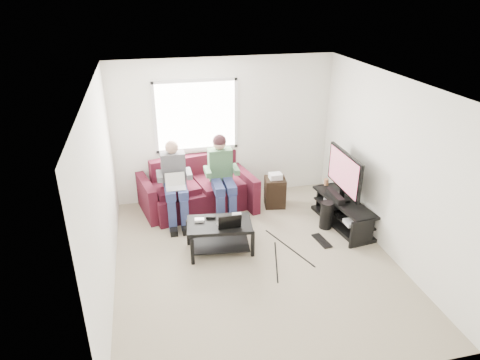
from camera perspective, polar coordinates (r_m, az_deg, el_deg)
name	(u,v)px	position (r m, az deg, el deg)	size (l,w,h in m)	color
floor	(255,260)	(6.42, 1.99, -10.65)	(4.50, 4.50, 0.00)	tan
ceiling	(258,84)	(5.36, 2.40, 12.66)	(4.50, 4.50, 0.00)	white
wall_back	(224,130)	(7.81, -2.13, 6.70)	(4.50, 4.50, 0.00)	white
wall_front	(322,285)	(3.95, 10.89, -13.53)	(4.50, 4.50, 0.00)	white
wall_left	(102,196)	(5.63, -17.90, -1.99)	(4.50, 4.50, 0.00)	white
wall_right	(390,167)	(6.55, 19.34, 1.59)	(4.50, 4.50, 0.00)	white
window	(196,116)	(7.63, -5.87, 8.51)	(1.48, 0.04, 1.28)	white
sofa	(197,191)	(7.70, -5.77, -1.49)	(2.11, 1.23, 0.90)	#47111E
person_left	(175,179)	(7.17, -8.71, 0.08)	(0.40, 0.71, 1.38)	navy
person_right	(222,171)	(7.25, -2.45, 1.17)	(0.40, 0.71, 1.42)	navy
laptop_silver	(176,185)	(7.01, -8.57, -0.63)	(0.32, 0.22, 0.24)	silver
coffee_table	(220,230)	(6.46, -2.75, -6.70)	(1.02, 0.70, 0.48)	black
laptop_black	(228,218)	(6.28, -1.58, -5.04)	(0.34, 0.24, 0.24)	black
controller_a	(199,220)	(6.45, -5.43, -5.33)	(0.14, 0.09, 0.04)	silver
controller_b	(211,217)	(6.52, -3.93, -4.90)	(0.14, 0.09, 0.04)	black
controller_c	(237,215)	(6.56, -0.43, -4.65)	(0.14, 0.09, 0.04)	gray
tv_stand	(343,214)	(7.39, 13.54, -4.42)	(0.60, 1.42, 0.45)	black
tv	(344,173)	(7.16, 13.74, 0.93)	(0.12, 1.10, 0.81)	black
soundbar	(335,196)	(7.28, 12.59, -2.10)	(0.12, 0.50, 0.10)	black
drink_cup	(326,182)	(7.73, 11.44, -0.26)	(0.08, 0.08, 0.12)	#A46B46
console_white	(354,222)	(7.05, 14.99, -5.46)	(0.30, 0.22, 0.06)	silver
console_grey	(336,202)	(7.59, 12.63, -2.84)	(0.34, 0.26, 0.08)	gray
console_black	(345,211)	(7.32, 13.76, -4.10)	(0.38, 0.30, 0.07)	black
subwoofer	(326,215)	(7.23, 11.41, -4.62)	(0.21, 0.21, 0.47)	black
keyboard_floor	(322,241)	(6.96, 10.85, -7.96)	(0.14, 0.42, 0.02)	black
end_table	(275,191)	(7.79, 4.68, -1.51)	(0.36, 0.36, 0.64)	black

